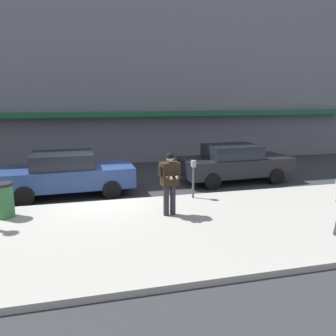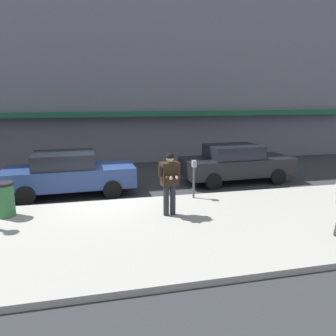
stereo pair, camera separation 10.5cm
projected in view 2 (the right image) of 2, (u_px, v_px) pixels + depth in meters
name	position (u px, v px, depth m)	size (l,w,h in m)	color
ground_plane	(104.00, 202.00, 10.91)	(80.00, 80.00, 0.00)	#2B2D30
sidewalk	(148.00, 231.00, 8.40)	(32.00, 5.30, 0.14)	#99968E
curb_paint_line	(134.00, 200.00, 11.18)	(28.00, 0.12, 0.01)	silver
storefront_facade	(111.00, 15.00, 17.59)	(28.00, 4.70, 15.51)	slate
parked_sedan_mid	(69.00, 173.00, 11.63)	(4.57, 2.06, 1.54)	navy
parked_sedan_far	(236.00, 163.00, 13.44)	(4.59, 2.11, 1.54)	black
man_texting_on_phone	(170.00, 177.00, 9.11)	(0.64, 0.62, 1.81)	#23232B
parking_meter	(194.00, 174.00, 10.78)	(0.12, 0.18, 1.27)	#4C4C51
trash_bin	(4.00, 199.00, 9.15)	(0.55, 0.55, 0.98)	#2D6638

